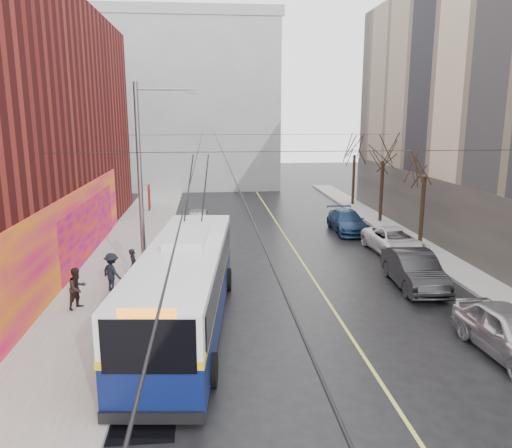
{
  "coord_description": "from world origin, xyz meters",
  "views": [
    {
      "loc": [
        -3.41,
        -11.51,
        7.64
      ],
      "look_at": [
        -1.28,
        10.53,
        2.81
      ],
      "focal_mm": 35.0,
      "sensor_mm": 36.0,
      "label": 1
    }
  ],
  "objects_px": {
    "parked_car_d": "(347,221)",
    "pedestrian_c": "(112,272)",
    "tree_mid": "(384,150)",
    "parked_car_a": "(511,333)",
    "pedestrian_a": "(134,266)",
    "trolleybus": "(185,286)",
    "tree_near": "(426,163)",
    "tree_far": "(355,146)",
    "parked_car_c": "(395,241)",
    "streetlight_pole": "(144,182)",
    "pedestrian_b": "(77,288)",
    "parked_car_b": "(414,270)",
    "following_car": "(198,220)"
  },
  "relations": [
    {
      "from": "parked_car_b",
      "to": "following_car",
      "type": "distance_m",
      "value": 15.92
    },
    {
      "from": "trolleybus",
      "to": "parked_car_d",
      "type": "distance_m",
      "value": 17.79
    },
    {
      "from": "tree_mid",
      "to": "pedestrian_c",
      "type": "height_order",
      "value": "tree_mid"
    },
    {
      "from": "parked_car_d",
      "to": "tree_mid",
      "type": "bearing_deg",
      "value": 40.12
    },
    {
      "from": "tree_far",
      "to": "parked_car_d",
      "type": "distance_m",
      "value": 11.08
    },
    {
      "from": "pedestrian_b",
      "to": "streetlight_pole",
      "type": "bearing_deg",
      "value": -11.76
    },
    {
      "from": "trolleybus",
      "to": "following_car",
      "type": "bearing_deg",
      "value": 94.97
    },
    {
      "from": "pedestrian_c",
      "to": "following_car",
      "type": "bearing_deg",
      "value": -63.9
    },
    {
      "from": "streetlight_pole",
      "to": "parked_car_c",
      "type": "xyz_separation_m",
      "value": [
        13.14,
        4.83,
        -4.13
      ]
    },
    {
      "from": "tree_mid",
      "to": "tree_far",
      "type": "bearing_deg",
      "value": 90.0
    },
    {
      "from": "parked_car_a",
      "to": "trolleybus",
      "type": "bearing_deg",
      "value": 160.35
    },
    {
      "from": "parked_car_c",
      "to": "parked_car_d",
      "type": "xyz_separation_m",
      "value": [
        -1.2,
        5.53,
        -0.0
      ]
    },
    {
      "from": "pedestrian_c",
      "to": "parked_car_c",
      "type": "bearing_deg",
      "value": -118.26
    },
    {
      "from": "tree_far",
      "to": "following_car",
      "type": "relative_size",
      "value": 1.54
    },
    {
      "from": "tree_near",
      "to": "parked_car_b",
      "type": "height_order",
      "value": "tree_near"
    },
    {
      "from": "streetlight_pole",
      "to": "trolleybus",
      "type": "xyz_separation_m",
      "value": [
        1.81,
        -4.24,
        -3.21
      ]
    },
    {
      "from": "trolleybus",
      "to": "parked_car_d",
      "type": "relative_size",
      "value": 2.55
    },
    {
      "from": "following_car",
      "to": "pedestrian_b",
      "type": "xyz_separation_m",
      "value": [
        -4.47,
        -13.96,
        0.26
      ]
    },
    {
      "from": "tree_near",
      "to": "parked_car_b",
      "type": "bearing_deg",
      "value": -115.47
    },
    {
      "from": "tree_near",
      "to": "pedestrian_a",
      "type": "xyz_separation_m",
      "value": [
        -15.88,
        -5.23,
        -4.04
      ]
    },
    {
      "from": "trolleybus",
      "to": "pedestrian_c",
      "type": "distance_m",
      "value": 5.11
    },
    {
      "from": "streetlight_pole",
      "to": "parked_car_b",
      "type": "height_order",
      "value": "streetlight_pole"
    },
    {
      "from": "trolleybus",
      "to": "parked_car_b",
      "type": "relative_size",
      "value": 2.54
    },
    {
      "from": "streetlight_pole",
      "to": "pedestrian_c",
      "type": "height_order",
      "value": "streetlight_pole"
    },
    {
      "from": "pedestrian_c",
      "to": "pedestrian_b",
      "type": "bearing_deg",
      "value": 103.81
    },
    {
      "from": "pedestrian_b",
      "to": "parked_car_a",
      "type": "bearing_deg",
      "value": -73.19
    },
    {
      "from": "tree_far",
      "to": "trolleybus",
      "type": "height_order",
      "value": "tree_far"
    },
    {
      "from": "tree_mid",
      "to": "parked_car_d",
      "type": "relative_size",
      "value": 1.36
    },
    {
      "from": "trolleybus",
      "to": "parked_car_a",
      "type": "relative_size",
      "value": 2.68
    },
    {
      "from": "pedestrian_a",
      "to": "pedestrian_b",
      "type": "distance_m",
      "value": 3.5
    },
    {
      "from": "tree_far",
      "to": "pedestrian_a",
      "type": "distance_m",
      "value": 25.3
    },
    {
      "from": "tree_mid",
      "to": "following_car",
      "type": "height_order",
      "value": "tree_mid"
    },
    {
      "from": "pedestrian_a",
      "to": "pedestrian_b",
      "type": "relative_size",
      "value": 0.94
    },
    {
      "from": "parked_car_b",
      "to": "tree_far",
      "type": "bearing_deg",
      "value": 84.81
    },
    {
      "from": "parked_car_c",
      "to": "parked_car_b",
      "type": "bearing_deg",
      "value": -105.48
    },
    {
      "from": "tree_near",
      "to": "tree_far",
      "type": "height_order",
      "value": "tree_far"
    },
    {
      "from": "tree_near",
      "to": "trolleybus",
      "type": "relative_size",
      "value": 0.51
    },
    {
      "from": "tree_far",
      "to": "parked_car_c",
      "type": "height_order",
      "value": "tree_far"
    },
    {
      "from": "trolleybus",
      "to": "parked_car_c",
      "type": "distance_m",
      "value": 14.54
    },
    {
      "from": "streetlight_pole",
      "to": "tree_mid",
      "type": "distance_m",
      "value": 19.96
    },
    {
      "from": "tree_near",
      "to": "pedestrian_c",
      "type": "height_order",
      "value": "tree_near"
    },
    {
      "from": "streetlight_pole",
      "to": "parked_car_b",
      "type": "bearing_deg",
      "value": -3.44
    },
    {
      "from": "tree_near",
      "to": "pedestrian_a",
      "type": "distance_m",
      "value": 17.2
    },
    {
      "from": "trolleybus",
      "to": "pedestrian_b",
      "type": "height_order",
      "value": "trolleybus"
    },
    {
      "from": "trolleybus",
      "to": "pedestrian_c",
      "type": "xyz_separation_m",
      "value": [
        -3.3,
        3.85,
        -0.63
      ]
    },
    {
      "from": "parked_car_b",
      "to": "parked_car_d",
      "type": "bearing_deg",
      "value": 93.59
    },
    {
      "from": "parked_car_d",
      "to": "pedestrian_c",
      "type": "bearing_deg",
      "value": -140.76
    },
    {
      "from": "parked_car_a",
      "to": "pedestrian_a",
      "type": "bearing_deg",
      "value": 145.15
    },
    {
      "from": "tree_far",
      "to": "following_car",
      "type": "xyz_separation_m",
      "value": [
        -13.17,
        -8.31,
        -4.42
      ]
    },
    {
      "from": "parked_car_c",
      "to": "pedestrian_c",
      "type": "xyz_separation_m",
      "value": [
        -14.63,
        -5.22,
        0.3
      ]
    }
  ]
}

